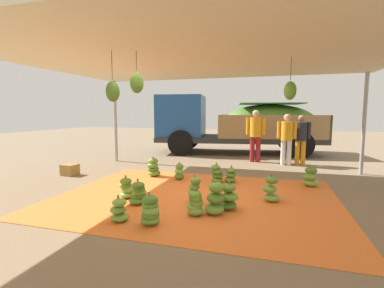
# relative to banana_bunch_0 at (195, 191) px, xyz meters

# --- Properties ---
(ground_plane) EXTENTS (40.00, 40.00, 0.00)m
(ground_plane) POSITION_rel_banana_bunch_0_xyz_m (-0.08, 3.32, -0.24)
(ground_plane) COLOR #7F6B51
(tarp_orange) EXTENTS (5.45, 4.12, 0.01)m
(tarp_orange) POSITION_rel_banana_bunch_0_xyz_m (-0.08, 0.32, -0.23)
(tarp_orange) COLOR orange
(tarp_orange) RESTS_ON ground
(tent_canopy) EXTENTS (8.00, 7.00, 2.82)m
(tent_canopy) POSITION_rel_banana_bunch_0_xyz_m (-0.08, 0.23, 2.49)
(tent_canopy) COLOR #9EA0A5
(tent_canopy) RESTS_ON ground
(banana_bunch_0) EXTENTS (0.34, 0.32, 0.53)m
(banana_bunch_0) POSITION_rel_banana_bunch_0_xyz_m (0.00, 0.00, 0.00)
(banana_bunch_0) COLOR #60932D
(banana_bunch_0) RESTS_ON tarp_orange
(banana_bunch_1) EXTENTS (0.41, 0.42, 0.51)m
(banana_bunch_1) POSITION_rel_banana_bunch_0_xyz_m (-0.35, -1.20, -0.01)
(banana_bunch_1) COLOR #60932D
(banana_bunch_1) RESTS_ON tarp_orange
(banana_bunch_2) EXTENTS (0.40, 0.43, 0.47)m
(banana_bunch_2) POSITION_rel_banana_bunch_0_xyz_m (-0.98, -0.37, -0.03)
(banana_bunch_2) COLOR #518428
(banana_bunch_2) RESTS_ON tarp_orange
(banana_bunch_3) EXTENTS (0.40, 0.44, 0.52)m
(banana_bunch_3) POSITION_rel_banana_bunch_0_xyz_m (-1.65, 1.79, -0.00)
(banana_bunch_3) COLOR #518428
(banana_bunch_3) RESTS_ON tarp_orange
(banana_bunch_4) EXTENTS (0.37, 0.37, 0.41)m
(banana_bunch_4) POSITION_rel_banana_bunch_0_xyz_m (0.43, 1.69, -0.06)
(banana_bunch_4) COLOR #518428
(banana_bunch_4) RESTS_ON tarp_orange
(banana_bunch_5) EXTENTS (0.31, 0.31, 0.45)m
(banana_bunch_5) POSITION_rel_banana_bunch_0_xyz_m (-0.85, 1.59, -0.03)
(banana_bunch_5) COLOR #477523
(banana_bunch_5) RESTS_ON tarp_orange
(banana_bunch_6) EXTENTS (0.43, 0.42, 0.57)m
(banana_bunch_6) POSITION_rel_banana_bunch_0_xyz_m (0.49, -0.48, 0.02)
(banana_bunch_6) COLOR #6B9E38
(banana_bunch_6) RESTS_ON tarp_orange
(banana_bunch_7) EXTENTS (0.45, 0.45, 0.48)m
(banana_bunch_7) POSITION_rel_banana_bunch_0_xyz_m (2.22, 1.85, -0.02)
(banana_bunch_7) COLOR #75A83D
(banana_bunch_7) RESTS_ON tarp_orange
(banana_bunch_8) EXTENTS (0.38, 0.37, 0.44)m
(banana_bunch_8) POSITION_rel_banana_bunch_0_xyz_m (0.18, -0.62, -0.04)
(banana_bunch_8) COLOR #6B9E38
(banana_bunch_8) RESTS_ON tarp_orange
(banana_bunch_9) EXTENTS (0.39, 0.37, 0.49)m
(banana_bunch_9) POSITION_rel_banana_bunch_0_xyz_m (0.12, 1.55, -0.02)
(banana_bunch_9) COLOR #518428
(banana_bunch_9) RESTS_ON tarp_orange
(banana_bunch_10) EXTENTS (0.40, 0.40, 0.49)m
(banana_bunch_10) POSITION_rel_banana_bunch_0_xyz_m (0.66, -0.18, -0.02)
(banana_bunch_10) COLOR #477523
(banana_bunch_10) RESTS_ON tarp_orange
(banana_bunch_11) EXTENTS (0.39, 0.37, 0.45)m
(banana_bunch_11) POSITION_rel_banana_bunch_0_xyz_m (-1.37, -0.10, -0.04)
(banana_bunch_11) COLOR #6B9E38
(banana_bunch_11) RESTS_ON tarp_orange
(banana_bunch_12) EXTENTS (0.38, 0.38, 0.42)m
(banana_bunch_12) POSITION_rel_banana_bunch_0_xyz_m (-0.88, -1.20, -0.06)
(banana_bunch_12) COLOR #6B9E38
(banana_bunch_12) RESTS_ON tarp_orange
(banana_bunch_13) EXTENTS (0.37, 0.34, 0.53)m
(banana_bunch_13) POSITION_rel_banana_bunch_0_xyz_m (1.37, 0.46, -0.01)
(banana_bunch_13) COLOR #75A83D
(banana_bunch_13) RESTS_ON tarp_orange
(cargo_truck_main) EXTENTS (6.93, 3.30, 2.40)m
(cargo_truck_main) POSITION_rel_banana_bunch_0_xyz_m (-0.17, 6.82, 1.03)
(cargo_truck_main) COLOR #2D2D2D
(cargo_truck_main) RESTS_ON ground
(worker_0) EXTENTS (0.59, 0.36, 1.61)m
(worker_0) POSITION_rel_banana_bunch_0_xyz_m (2.25, 4.72, 0.71)
(worker_0) COLOR orange
(worker_0) RESTS_ON ground
(worker_1) EXTENTS (0.65, 0.40, 1.78)m
(worker_1) POSITION_rel_banana_bunch_0_xyz_m (0.80, 4.82, 0.80)
(worker_1) COLOR maroon
(worker_1) RESTS_ON ground
(worker_2) EXTENTS (0.60, 0.37, 1.64)m
(worker_2) POSITION_rel_banana_bunch_0_xyz_m (1.79, 4.47, 0.72)
(worker_2) COLOR silver
(worker_2) RESTS_ON ground
(crate_0) EXTENTS (0.40, 0.37, 0.29)m
(crate_0) POSITION_rel_banana_bunch_0_xyz_m (-3.90, 1.31, -0.09)
(crate_0) COLOR olive
(crate_0) RESTS_ON ground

